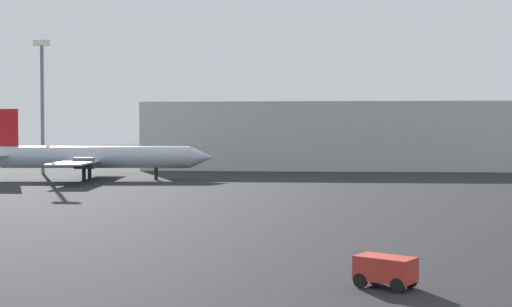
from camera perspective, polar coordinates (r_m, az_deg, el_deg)
The scene contains 4 objects.
airplane_far_left at distance 95.42m, azimuth -12.58°, elevation -0.28°, with size 30.30×24.25×9.09m.
baggage_cart at distance 30.97m, azimuth 10.09°, elevation -8.93°, with size 2.72×2.37×1.30m.
light_mast_left at distance 110.06m, azimuth -16.39°, elevation 4.16°, with size 2.40×0.50×19.35m.
terminal_building at distance 124.46m, azimuth 6.09°, elevation 1.40°, with size 60.69×26.62×10.74m, color #B7B7B2.
Camera 1 is at (-2.72, -9.98, 6.60)m, focal length 51.09 mm.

